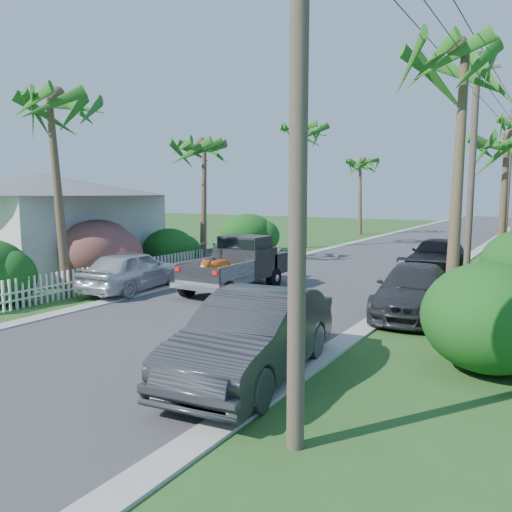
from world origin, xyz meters
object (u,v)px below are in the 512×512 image
Objects in this scene: palm_l_c at (306,128)px; palm_l_d at (361,161)px; palm_r_a at (464,48)px; house_left at (40,225)px; parked_car_ln at (132,271)px; parked_car_rm at (414,291)px; parked_car_rf at (436,255)px; palm_r_b at (508,138)px; parked_car_rn at (254,336)px; utility_pole_a at (298,128)px; pickup_truck at (241,264)px; utility_pole_c at (508,179)px; palm_l_b at (203,143)px; palm_l_a at (53,97)px; utility_pole_b at (472,170)px; parked_car_lf at (247,252)px.

palm_l_c is 1.19× the size of palm_l_d.
palm_r_a reaches higher than house_left.
palm_l_c is 1.02× the size of house_left.
parked_car_rm is at bearing -176.45° from parked_car_ln.
parked_car_rf is at bearing -60.31° from palm_l_d.
palm_l_c is 14.55m from palm_r_b.
parked_car_rn is 0.58× the size of utility_pole_a.
parked_car_rm is 10.18m from parked_car_ln.
palm_l_c is at bearing 106.16° from parked_car_rn.
parked_car_rn is 1.13× the size of parked_car_ln.
parked_car_ln is (-3.33, -2.43, -0.23)m from pickup_truck.
palm_l_b is at bearing -127.78° from utility_pole_c.
house_left is (-8.00, 1.81, 1.34)m from parked_car_ln.
utility_pole_a is (2.00, -2.06, 3.74)m from parked_car_rn.
pickup_truck is 16.53m from palm_l_c.
palm_l_b is at bearing 155.39° from palm_r_a.
palm_l_a is 1.06× the size of palm_l_d.
parked_car_ln is 0.51× the size of utility_pole_a.
parked_car_rf is 0.53× the size of utility_pole_b.
palm_l_c is 1.02× the size of utility_pole_a.
parked_car_rn is 28.26m from utility_pole_c.
palm_r_a is (12.50, 3.00, 0.49)m from palm_l_a.
parked_car_rn is 15.88m from parked_car_rf.
pickup_truck reaches higher than parked_car_rf.
house_left is at bearing -141.12° from palm_l_b.
parked_car_rm is 1.10× the size of parked_car_ln.
parked_car_rn is 0.58× the size of utility_pole_b.
house_left is 1.00× the size of utility_pole_c.
parked_car_ln is at bearing -143.62° from utility_pole_b.
palm_r_a is at bearing 58.08° from parked_car_rn.
parked_car_lf is 12.55m from palm_r_b.
utility_pole_b and utility_pole_c have the same top height.
utility_pole_a is at bearing -95.00° from palm_r_a.
parked_car_rf is at bearing 90.59° from parked_car_rm.
parked_car_rm is 0.66× the size of palm_l_d.
utility_pole_a is (12.10, -36.00, -1.84)m from palm_l_d.
parked_car_ln reaches higher than parked_car_lf.
pickup_truck is at bearing -79.62° from palm_l_d.
pickup_truck is 5.71m from parked_car_lf.
palm_l_a is 0.89× the size of palm_l_c.
utility_pole_a is (10.60, -7.19, 3.82)m from parked_car_ln.
palm_r_a is at bearing -91.91° from palm_r_b.
parked_car_lf is 10.87m from utility_pole_b.
pickup_truck is 12.13m from palm_r_b.
house_left is at bearing -176.88° from pickup_truck.
parked_car_ln reaches higher than parked_car_rm.
palm_l_b reaches higher than parked_car_rf.
utility_pole_b is at bearing -90.00° from utility_pole_c.
utility_pole_c reaches higher than palm_l_a.
utility_pole_c is at bearing -122.16° from parked_car_ln.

